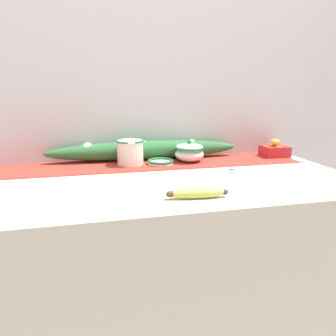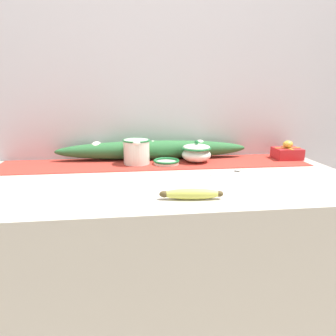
{
  "view_description": "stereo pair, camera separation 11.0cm",
  "coord_description": "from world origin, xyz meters",
  "px_view_note": "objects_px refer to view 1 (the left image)",
  "views": [
    {
      "loc": [
        -0.21,
        -1.09,
        1.25
      ],
      "look_at": [
        0.03,
        -0.06,
        0.98
      ],
      "focal_mm": 32.0,
      "sensor_mm": 36.0,
      "label": 1
    },
    {
      "loc": [
        -0.1,
        -1.11,
        1.25
      ],
      "look_at": [
        0.03,
        -0.06,
        0.98
      ],
      "focal_mm": 32.0,
      "sensor_mm": 36.0,
      "label": 2
    }
  ],
  "objects_px": {
    "gift_box": "(275,150)",
    "small_dish": "(161,162)",
    "banana": "(197,193)",
    "spoon": "(230,169)",
    "sugar_bowl": "(189,152)",
    "cream_pitcher": "(130,151)"
  },
  "relations": [
    {
      "from": "gift_box",
      "to": "small_dish",
      "type": "bearing_deg",
      "value": -176.13
    },
    {
      "from": "small_dish",
      "to": "spoon",
      "type": "height_order",
      "value": "small_dish"
    },
    {
      "from": "cream_pitcher",
      "to": "gift_box",
      "type": "height_order",
      "value": "cream_pitcher"
    },
    {
      "from": "banana",
      "to": "gift_box",
      "type": "xyz_separation_m",
      "value": [
        0.58,
        0.5,
        0.02
      ]
    },
    {
      "from": "cream_pitcher",
      "to": "banana",
      "type": "height_order",
      "value": "cream_pitcher"
    },
    {
      "from": "sugar_bowl",
      "to": "spoon",
      "type": "distance_m",
      "value": 0.23
    },
    {
      "from": "cream_pitcher",
      "to": "spoon",
      "type": "height_order",
      "value": "cream_pitcher"
    },
    {
      "from": "spoon",
      "to": "sugar_bowl",
      "type": "bearing_deg",
      "value": 103.21
    },
    {
      "from": "gift_box",
      "to": "banana",
      "type": "bearing_deg",
      "value": -139.04
    },
    {
      "from": "small_dish",
      "to": "banana",
      "type": "relative_size",
      "value": 0.6
    },
    {
      "from": "sugar_bowl",
      "to": "small_dish",
      "type": "xyz_separation_m",
      "value": [
        -0.14,
        -0.02,
        -0.03
      ]
    },
    {
      "from": "gift_box",
      "to": "spoon",
      "type": "bearing_deg",
      "value": -148.99
    },
    {
      "from": "cream_pitcher",
      "to": "spoon",
      "type": "xyz_separation_m",
      "value": [
        0.4,
        -0.18,
        -0.06
      ]
    },
    {
      "from": "sugar_bowl",
      "to": "gift_box",
      "type": "xyz_separation_m",
      "value": [
        0.46,
        0.02,
        -0.01
      ]
    },
    {
      "from": "banana",
      "to": "spoon",
      "type": "bearing_deg",
      "value": 50.89
    },
    {
      "from": "sugar_bowl",
      "to": "gift_box",
      "type": "distance_m",
      "value": 0.46
    },
    {
      "from": "gift_box",
      "to": "sugar_bowl",
      "type": "bearing_deg",
      "value": -178.03
    },
    {
      "from": "small_dish",
      "to": "gift_box",
      "type": "distance_m",
      "value": 0.6
    },
    {
      "from": "sugar_bowl",
      "to": "spoon",
      "type": "xyz_separation_m",
      "value": [
        0.13,
        -0.18,
        -0.04
      ]
    },
    {
      "from": "cream_pitcher",
      "to": "spoon",
      "type": "relative_size",
      "value": 0.95
    },
    {
      "from": "sugar_bowl",
      "to": "small_dish",
      "type": "bearing_deg",
      "value": -170.16
    },
    {
      "from": "banana",
      "to": "spoon",
      "type": "distance_m",
      "value": 0.39
    }
  ]
}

